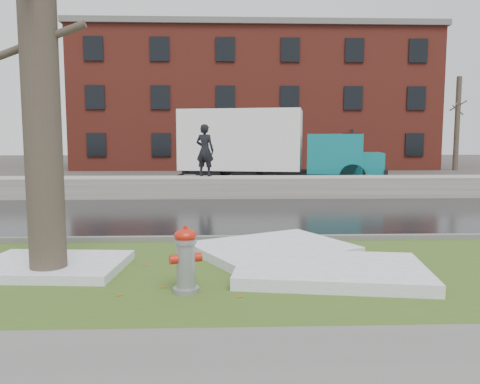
{
  "coord_description": "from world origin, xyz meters",
  "views": [
    {
      "loc": [
        -0.36,
        -8.4,
        2.08
      ],
      "look_at": [
        -0.01,
        1.38,
        1.0
      ],
      "focal_mm": 35.0,
      "sensor_mm": 36.0,
      "label": 1
    }
  ],
  "objects_px": {
    "tree": "(39,46)",
    "worker": "(205,150)",
    "box_truck": "(266,146)",
    "fire_hydrant": "(186,257)"
  },
  "relations": [
    {
      "from": "tree",
      "to": "worker",
      "type": "relative_size",
      "value": 3.45
    },
    {
      "from": "tree",
      "to": "box_truck",
      "type": "distance_m",
      "value": 15.1
    },
    {
      "from": "tree",
      "to": "box_truck",
      "type": "bearing_deg",
      "value": 72.29
    },
    {
      "from": "fire_hydrant",
      "to": "box_truck",
      "type": "bearing_deg",
      "value": 59.57
    },
    {
      "from": "box_truck",
      "to": "worker",
      "type": "xyz_separation_m",
      "value": [
        -2.61,
        -3.72,
        -0.12
      ]
    },
    {
      "from": "box_truck",
      "to": "tree",
      "type": "bearing_deg",
      "value": -96.1
    },
    {
      "from": "tree",
      "to": "worker",
      "type": "bearing_deg",
      "value": 79.53
    },
    {
      "from": "fire_hydrant",
      "to": "box_truck",
      "type": "distance_m",
      "value": 15.4
    },
    {
      "from": "fire_hydrant",
      "to": "worker",
      "type": "relative_size",
      "value": 0.47
    },
    {
      "from": "tree",
      "to": "fire_hydrant",
      "type": "bearing_deg",
      "value": -21.6
    }
  ]
}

